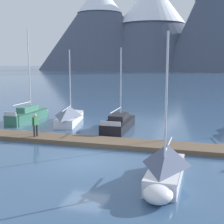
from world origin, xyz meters
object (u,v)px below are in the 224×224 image
Objects in this scene: sailboat_mid_dock_port at (120,122)px; sailboat_second_berth at (70,115)px; sailboat_nearest_berth at (30,114)px; sailboat_mid_dock_starboard at (166,165)px; person_on_dock at (35,124)px.

sailboat_second_berth is at bearing 167.85° from sailboat_mid_dock_port.
sailboat_nearest_berth is 1.26× the size of sailboat_mid_dock_starboard.
sailboat_mid_dock_starboard is at bearing -40.26° from sailboat_nearest_berth.
sailboat_second_berth is 16.07m from sailboat_mid_dock_starboard.
sailboat_mid_dock_port is at bearing -6.75° from sailboat_nearest_berth.
sailboat_second_berth is 0.99× the size of sailboat_mid_dock_port.
person_on_dock is at bearing 151.13° from sailboat_mid_dock_starboard.
sailboat_mid_dock_port is at bearing 114.33° from sailboat_mid_dock_starboard.
sailboat_second_berth is 4.11× the size of person_on_dock.
sailboat_mid_dock_port is (9.51, -1.13, -0.09)m from sailboat_nearest_berth.
person_on_dock is at bearing -56.67° from sailboat_nearest_berth.
sailboat_mid_dock_port is at bearing 48.09° from person_on_dock.
sailboat_mid_dock_starboard is at bearing -65.67° from sailboat_mid_dock_port.
sailboat_second_berth is (4.31, -0.01, 0.17)m from sailboat_nearest_berth.
sailboat_second_berth is at bearing -0.09° from sailboat_nearest_berth.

